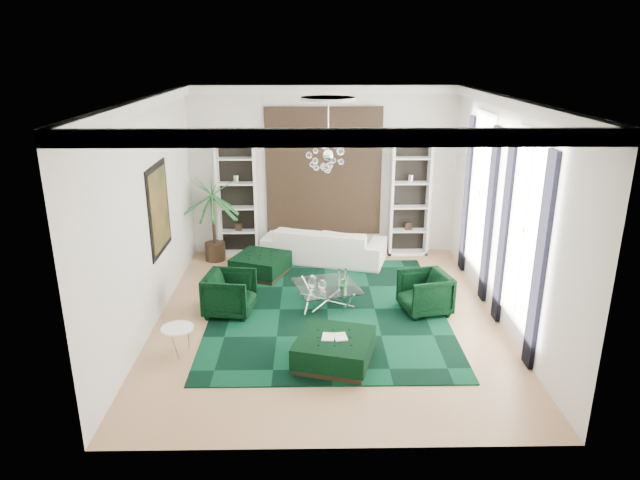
{
  "coord_description": "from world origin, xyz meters",
  "views": [
    {
      "loc": [
        -0.29,
        -9.16,
        4.56
      ],
      "look_at": [
        -0.13,
        0.5,
        1.29
      ],
      "focal_mm": 32.0,
      "sensor_mm": 36.0,
      "label": 1
    }
  ],
  "objects_px": {
    "ottoman_side": "(261,265)",
    "palm": "(213,207)",
    "sofa": "(324,244)",
    "armchair_left": "(230,294)",
    "side_table": "(179,342)",
    "armchair_right": "(425,293)",
    "ottoman_front": "(334,350)",
    "coffee_table": "(327,295)"
  },
  "relations": [
    {
      "from": "sofa",
      "to": "armchair_left",
      "type": "height_order",
      "value": "sofa"
    },
    {
      "from": "armchair_left",
      "to": "armchair_right",
      "type": "distance_m",
      "value": 3.5
    },
    {
      "from": "armchair_right",
      "to": "palm",
      "type": "height_order",
      "value": "palm"
    },
    {
      "from": "palm",
      "to": "ottoman_front",
      "type": "bearing_deg",
      "value": -60.95
    },
    {
      "from": "side_table",
      "to": "palm",
      "type": "height_order",
      "value": "palm"
    },
    {
      "from": "armchair_right",
      "to": "ottoman_side",
      "type": "relative_size",
      "value": 0.82
    },
    {
      "from": "ottoman_side",
      "to": "armchair_left",
      "type": "bearing_deg",
      "value": -102.53
    },
    {
      "from": "sofa",
      "to": "armchair_left",
      "type": "bearing_deg",
      "value": 72.55
    },
    {
      "from": "ottoman_side",
      "to": "palm",
      "type": "relative_size",
      "value": 0.41
    },
    {
      "from": "armchair_left",
      "to": "armchair_right",
      "type": "bearing_deg",
      "value": -81.69
    },
    {
      "from": "sofa",
      "to": "side_table",
      "type": "xyz_separation_m",
      "value": [
        -2.35,
        -4.15,
        -0.15
      ]
    },
    {
      "from": "ottoman_front",
      "to": "palm",
      "type": "distance_m",
      "value": 5.25
    },
    {
      "from": "armchair_left",
      "to": "coffee_table",
      "type": "xyz_separation_m",
      "value": [
        1.75,
        0.35,
        -0.2
      ]
    },
    {
      "from": "armchair_left",
      "to": "ottoman_side",
      "type": "height_order",
      "value": "armchair_left"
    },
    {
      "from": "ottoman_side",
      "to": "ottoman_front",
      "type": "relative_size",
      "value": 0.92
    },
    {
      "from": "sofa",
      "to": "ottoman_side",
      "type": "relative_size",
      "value": 2.66
    },
    {
      "from": "sofa",
      "to": "coffee_table",
      "type": "distance_m",
      "value": 2.31
    },
    {
      "from": "ottoman_side",
      "to": "side_table",
      "type": "xyz_separation_m",
      "value": [
        -1.0,
        -3.3,
        0.02
      ]
    },
    {
      "from": "armchair_left",
      "to": "ottoman_front",
      "type": "height_order",
      "value": "armchair_left"
    },
    {
      "from": "coffee_table",
      "to": "armchair_right",
      "type": "bearing_deg",
      "value": -11.31
    },
    {
      "from": "sofa",
      "to": "palm",
      "type": "xyz_separation_m",
      "value": [
        -2.45,
        0.1,
        0.84
      ]
    },
    {
      "from": "armchair_right",
      "to": "armchair_left",
      "type": "bearing_deg",
      "value": -102.76
    },
    {
      "from": "armchair_right",
      "to": "ottoman_front",
      "type": "height_order",
      "value": "armchair_right"
    },
    {
      "from": "side_table",
      "to": "palm",
      "type": "xyz_separation_m",
      "value": [
        -0.1,
        4.25,
        0.99
      ]
    },
    {
      "from": "sofa",
      "to": "side_table",
      "type": "bearing_deg",
      "value": 76.47
    },
    {
      "from": "side_table",
      "to": "coffee_table",
      "type": "bearing_deg",
      "value": 38.21
    },
    {
      "from": "armchair_right",
      "to": "ottoman_front",
      "type": "xyz_separation_m",
      "value": [
        -1.7,
        -1.75,
        -0.16
      ]
    },
    {
      "from": "sofa",
      "to": "palm",
      "type": "height_order",
      "value": "palm"
    },
    {
      "from": "coffee_table",
      "to": "side_table",
      "type": "xyz_separation_m",
      "value": [
        -2.35,
        -1.85,
        0.05
      ]
    },
    {
      "from": "coffee_table",
      "to": "ottoman_side",
      "type": "relative_size",
      "value": 1.09
    },
    {
      "from": "coffee_table",
      "to": "side_table",
      "type": "distance_m",
      "value": 2.99
    },
    {
      "from": "ottoman_front",
      "to": "armchair_right",
      "type": "bearing_deg",
      "value": 45.83
    },
    {
      "from": "sofa",
      "to": "armchair_right",
      "type": "height_order",
      "value": "sofa"
    },
    {
      "from": "armchair_right",
      "to": "ottoman_side",
      "type": "bearing_deg",
      "value": -132.9
    },
    {
      "from": "armchair_left",
      "to": "ottoman_front",
      "type": "relative_size",
      "value": 0.77
    },
    {
      "from": "armchair_left",
      "to": "side_table",
      "type": "xyz_separation_m",
      "value": [
        -0.6,
        -1.5,
        -0.15
      ]
    },
    {
      "from": "armchair_left",
      "to": "side_table",
      "type": "height_order",
      "value": "armchair_left"
    },
    {
      "from": "ottoman_side",
      "to": "palm",
      "type": "xyz_separation_m",
      "value": [
        -1.1,
        0.95,
        1.0
      ]
    },
    {
      "from": "side_table",
      "to": "sofa",
      "type": "bearing_deg",
      "value": 60.48
    },
    {
      "from": "sofa",
      "to": "armchair_right",
      "type": "bearing_deg",
      "value": 139.43
    },
    {
      "from": "ottoman_side",
      "to": "palm",
      "type": "height_order",
      "value": "palm"
    },
    {
      "from": "sofa",
      "to": "palm",
      "type": "bearing_deg",
      "value": 13.65
    }
  ]
}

